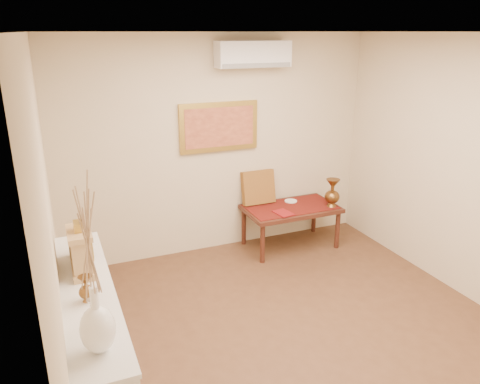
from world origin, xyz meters
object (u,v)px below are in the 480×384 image
brass_urn_tall (333,190)px  wooden_chest (79,244)px  low_table (291,212)px  display_ledge (94,347)px  mantel_clock (81,251)px  white_vase (91,269)px

brass_urn_tall → wooden_chest: wooden_chest is taller
wooden_chest → low_table: bearing=27.0°
wooden_chest → brass_urn_tall: bearing=20.3°
display_ledge → wooden_chest: bearing=89.7°
brass_urn_tall → mantel_clock: size_ratio=1.08×
mantel_clock → low_table: bearing=31.0°
brass_urn_tall → display_ledge: brass_urn_tall is taller
brass_urn_tall → low_table: size_ratio=0.37×
wooden_chest → low_table: 3.06m
display_ledge → mantel_clock: (0.01, 0.28, 0.66)m
white_vase → mantel_clock: (-0.00, 1.00, -0.35)m
white_vase → mantel_clock: white_vase is taller
white_vase → display_ledge: (-0.01, 0.73, -1.01)m
mantel_clock → display_ledge: bearing=-91.2°
white_vase → mantel_clock: bearing=90.0°
brass_urn_tall → low_table: 0.60m
white_vase → wooden_chest: (-0.00, 1.24, -0.40)m
white_vase → brass_urn_tall: bearing=37.4°
display_ledge → white_vase: bearing=-89.5°
brass_urn_tall → low_table: bearing=158.9°
mantel_clock → low_table: (2.67, 1.60, -0.67)m
wooden_chest → white_vase: bearing=-89.8°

